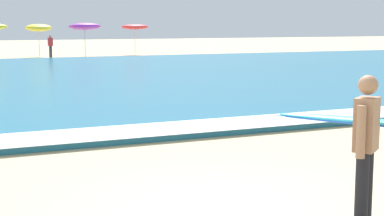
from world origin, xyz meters
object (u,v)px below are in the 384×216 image
beach_umbrella_6 (85,26)px  beach_umbrella_7 (135,27)px  surfer_with_board (371,135)px  beach_umbrella_5 (39,28)px  beachgoer_near_row_left (50,46)px

beach_umbrella_6 → beach_umbrella_7: bearing=17.1°
surfer_with_board → beach_umbrella_5: beach_umbrella_5 is taller
beach_umbrella_5 → surfer_with_board: bearing=-94.5°
beach_umbrella_7 → beachgoer_near_row_left: (-6.73, -2.46, -1.21)m
beach_umbrella_5 → beach_umbrella_6: (2.91, -1.38, 0.09)m
surfer_with_board → beach_umbrella_6: bearing=80.8°
beachgoer_near_row_left → beach_umbrella_7: bearing=20.1°
surfer_with_board → beach_umbrella_5: size_ratio=0.97×
beach_umbrella_7 → surfer_with_board: bearing=-105.0°
beach_umbrella_6 → beachgoer_near_row_left: size_ratio=1.52×
beach_umbrella_6 → beach_umbrella_7: size_ratio=1.06×
beach_umbrella_7 → beachgoer_near_row_left: bearing=-159.9°
beach_umbrella_6 → beachgoer_near_row_left: 3.15m
surfer_with_board → beach_umbrella_5: bearing=85.5°
beach_umbrella_5 → beach_umbrella_7: size_ratio=1.02×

